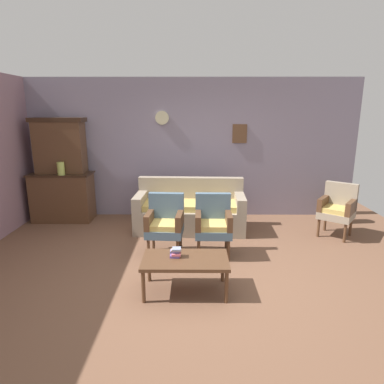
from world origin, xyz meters
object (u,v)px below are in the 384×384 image
Objects in this scene: armchair_near_couch_end at (213,222)px; floor_vase_by_wall at (343,206)px; armchair_row_middle at (165,222)px; coffee_table at (185,262)px; side_cabinet at (63,197)px; book_stack_on_table at (176,252)px; vase_on_cabinet at (61,169)px; floral_couch at (190,212)px; wingback_chair_by_fireplace at (337,207)px.

floor_vase_by_wall is at bearing 30.05° from armchair_near_couch_end.
armchair_row_middle is 0.90× the size of coffee_table.
side_cabinet is 3.23m from armchair_near_couch_end.
armchair_row_middle is at bearing -155.76° from floor_vase_by_wall.
book_stack_on_table is 3.94m from floor_vase_by_wall.
vase_on_cabinet reaches higher than floor_vase_by_wall.
side_cabinet reaches higher than floral_couch.
armchair_row_middle is 1.41× the size of floor_vase_by_wall.
armchair_near_couch_end is (2.73, -1.40, -0.55)m from vase_on_cabinet.
floral_couch is 2.51m from wingback_chair_by_fireplace.
vase_on_cabinet is 0.27× the size of armchair_row_middle.
wingback_chair_by_fireplace is (2.84, 0.76, 0.00)m from armchair_row_middle.
book_stack_on_table is (-2.64, -1.78, -0.03)m from wingback_chair_by_fireplace.
wingback_chair_by_fireplace is at bearing 35.85° from coffee_table.
vase_on_cabinet is at bearing 172.64° from wingback_chair_by_fireplace.
vase_on_cabinet is at bearing -64.61° from side_cabinet.
floor_vase_by_wall is (2.56, 1.48, -0.18)m from armchair_near_couch_end.
coffee_table is 0.16m from book_stack_on_table.
armchair_row_middle is at bearing 179.10° from armchair_near_couch_end.
coffee_table is (0.32, -1.06, -0.12)m from armchair_row_middle.
armchair_row_middle is (-0.35, -1.06, 0.17)m from floral_couch.
armchair_row_middle is 0.70m from armchair_near_couch_end.
side_cabinet reaches higher than armchair_row_middle.
vase_on_cabinet reaches higher than book_stack_on_table.
armchair_row_middle is 2.94m from wingback_chair_by_fireplace.
coffee_table is at bearing -139.29° from floor_vase_by_wall.
floor_vase_by_wall is (0.41, 0.70, -0.18)m from wingback_chair_by_fireplace.
coffee_table is (-2.52, -1.82, -0.12)m from wingback_chair_by_fireplace.
floral_couch is at bearing 108.09° from armchair_near_couch_end.
vase_on_cabinet is 0.24× the size of coffee_table.
floral_couch is at bearing 71.54° from armchair_row_middle.
armchair_near_couch_end is 0.90× the size of coffee_table.
floral_couch is 2.16× the size of wingback_chair_by_fireplace.
book_stack_on_table is (2.23, -2.41, -0.58)m from vase_on_cabinet.
armchair_row_middle is at bearing -34.50° from vase_on_cabinet.
vase_on_cabinet is at bearing -179.19° from floor_vase_by_wall.
armchair_row_middle is at bearing 101.57° from book_stack_on_table.
book_stack_on_table is at bearing -47.14° from vase_on_cabinet.
armchair_row_middle is at bearing -108.46° from floral_couch.
floral_couch reaches higher than book_stack_on_table.
armchair_row_middle is 1.11m from coffee_table.
vase_on_cabinet is 3.12m from armchair_near_couch_end.
side_cabinet is 0.61m from vase_on_cabinet.
side_cabinet reaches higher than coffee_table.
armchair_near_couch_end reaches higher than floor_vase_by_wall.
armchair_near_couch_end is at bearing 63.70° from book_stack_on_table.
wingback_chair_by_fireplace is at bearing -120.49° from floor_vase_by_wall.
wingback_chair_by_fireplace is at bearing 15.02° from armchair_row_middle.
floral_couch is 14.39× the size of book_stack_on_table.
side_cabinet is 5.02m from wingback_chair_by_fireplace.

